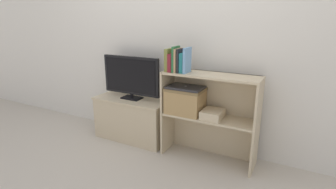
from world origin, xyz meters
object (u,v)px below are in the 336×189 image
(book_tan, at_px, (178,60))
(book_teal, at_px, (183,63))
(tv_stand, at_px, (133,118))
(book_forest, at_px, (176,59))
(book_skyblue, at_px, (187,60))
(laptop, at_px, (186,87))
(tv, at_px, (131,77))
(magazine_stack, at_px, (213,114))
(book_maroon, at_px, (172,62))
(book_olive, at_px, (169,60))
(storage_basket_left, at_px, (185,100))
(book_charcoal, at_px, (180,61))

(book_tan, xyz_separation_m, book_teal, (0.06, 0.00, -0.02))
(tv_stand, relative_size, book_forest, 3.59)
(book_tan, bearing_deg, book_skyblue, 0.00)
(book_skyblue, bearing_deg, tv_stand, 173.34)
(book_forest, xyz_separation_m, laptop, (0.09, 0.03, -0.27))
(tv, xyz_separation_m, magazine_stack, (0.97, -0.06, -0.25))
(book_teal, distance_m, laptop, 0.25)
(tv, xyz_separation_m, book_skyblue, (0.71, -0.08, 0.24))
(book_maroon, xyz_separation_m, book_skyblue, (0.15, 0.00, 0.03))
(book_olive, height_order, book_skyblue, book_skyblue)
(storage_basket_left, bearing_deg, book_charcoal, -141.84)
(book_charcoal, height_order, book_skyblue, book_skyblue)
(book_forest, bearing_deg, book_olive, -180.00)
(tv_stand, height_order, book_olive, book_olive)
(book_forest, distance_m, book_tan, 0.02)
(book_maroon, distance_m, book_charcoal, 0.09)
(tv_stand, distance_m, book_forest, 0.95)
(tv_stand, height_order, book_forest, book_forest)
(book_teal, relative_size, storage_basket_left, 0.52)
(book_maroon, bearing_deg, storage_basket_left, 15.25)
(book_maroon, height_order, book_teal, book_teal)
(book_olive, relative_size, book_forest, 0.89)
(book_maroon, distance_m, book_skyblue, 0.16)
(magazine_stack, bearing_deg, book_teal, -175.92)
(book_olive, bearing_deg, tv_stand, 170.89)
(storage_basket_left, bearing_deg, book_tan, -153.45)
(book_olive, xyz_separation_m, book_charcoal, (0.12, 0.00, 0.00))
(tv, bearing_deg, storage_basket_left, -3.88)
(book_teal, distance_m, book_skyblue, 0.04)
(book_charcoal, xyz_separation_m, book_skyblue, (0.07, 0.00, 0.01))
(book_teal, bearing_deg, tv_stand, 172.98)
(book_maroon, relative_size, book_tan, 0.77)
(laptop, bearing_deg, book_charcoal, -141.84)
(tv, relative_size, book_charcoal, 3.20)
(book_olive, distance_m, laptop, 0.31)
(book_forest, relative_size, book_teal, 1.30)
(book_tan, bearing_deg, laptop, 26.55)
(book_maroon, xyz_separation_m, book_forest, (0.03, 0.00, 0.03))
(book_olive, height_order, book_teal, book_olive)
(tv, xyz_separation_m, book_olive, (0.51, -0.08, 0.23))
(tv, distance_m, book_maroon, 0.60)
(book_tan, relative_size, laptop, 0.65)
(laptop, bearing_deg, book_tan, -153.45)
(book_tan, distance_m, book_charcoal, 0.03)
(tv_stand, relative_size, book_maroon, 5.02)
(tv_stand, distance_m, laptop, 0.83)
(storage_basket_left, bearing_deg, book_maroon, -164.75)
(book_forest, distance_m, laptop, 0.29)
(tv_stand, distance_m, book_skyblue, 1.02)
(tv_stand, distance_m, book_olive, 0.89)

